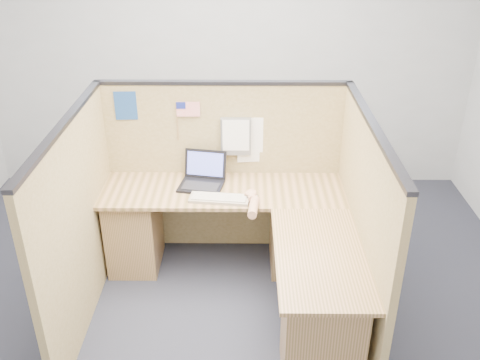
{
  "coord_description": "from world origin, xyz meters",
  "views": [
    {
      "loc": [
        0.17,
        -3.09,
        2.8
      ],
      "look_at": [
        0.14,
        0.5,
        0.91
      ],
      "focal_mm": 40.0,
      "sensor_mm": 36.0,
      "label": 1
    }
  ],
  "objects_px": {
    "l_desk": "(246,252)",
    "keyboard": "(219,198)",
    "mouse": "(251,196)",
    "laptop": "(201,177)"
  },
  "relations": [
    {
      "from": "keyboard",
      "to": "l_desk",
      "type": "bearing_deg",
      "value": -40.26
    },
    {
      "from": "keyboard",
      "to": "mouse",
      "type": "height_order",
      "value": "mouse"
    },
    {
      "from": "l_desk",
      "to": "keyboard",
      "type": "relative_size",
      "value": 4.09
    },
    {
      "from": "mouse",
      "to": "laptop",
      "type": "bearing_deg",
      "value": 148.99
    },
    {
      "from": "mouse",
      "to": "l_desk",
      "type": "bearing_deg",
      "value": -100.02
    },
    {
      "from": "l_desk",
      "to": "mouse",
      "type": "height_order",
      "value": "mouse"
    },
    {
      "from": "l_desk",
      "to": "mouse",
      "type": "distance_m",
      "value": 0.44
    },
    {
      "from": "l_desk",
      "to": "mouse",
      "type": "relative_size",
      "value": 18.79
    },
    {
      "from": "l_desk",
      "to": "keyboard",
      "type": "bearing_deg",
      "value": 133.31
    },
    {
      "from": "l_desk",
      "to": "mouse",
      "type": "xyz_separation_m",
      "value": [
        0.04,
        0.25,
        0.36
      ]
    }
  ]
}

